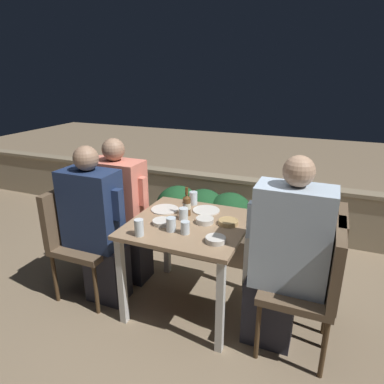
% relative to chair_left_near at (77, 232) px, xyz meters
% --- Properties ---
extents(ground_plane, '(16.00, 16.00, 0.00)m').
position_rel_chair_left_near_xyz_m(ground_plane, '(0.93, 0.17, -0.56)').
color(ground_plane, '#847056').
extents(parapet_wall, '(9.00, 0.18, 0.63)m').
position_rel_chair_left_near_xyz_m(parapet_wall, '(0.93, 1.75, -0.24)').
color(parapet_wall, gray).
rests_on(parapet_wall, ground_plane).
extents(dining_table, '(0.86, 0.84, 0.74)m').
position_rel_chair_left_near_xyz_m(dining_table, '(0.93, 0.17, 0.07)').
color(dining_table, '#937556').
rests_on(dining_table, ground_plane).
extents(planter_hedge, '(1.01, 0.47, 0.69)m').
position_rel_chair_left_near_xyz_m(planter_hedge, '(0.73, 1.02, -0.18)').
color(planter_hedge, brown).
rests_on(planter_hedge, ground_plane).
extents(chair_left_near, '(0.47, 0.47, 0.93)m').
position_rel_chair_left_near_xyz_m(chair_left_near, '(0.00, 0.00, 0.00)').
color(chair_left_near, brown).
rests_on(chair_left_near, ground_plane).
extents(person_navy_jumper, '(0.51, 0.26, 1.29)m').
position_rel_chair_left_near_xyz_m(person_navy_jumper, '(0.21, 0.00, 0.09)').
color(person_navy_jumper, '#282833').
rests_on(person_navy_jumper, ground_plane).
extents(chair_left_far, '(0.47, 0.47, 0.93)m').
position_rel_chair_left_near_xyz_m(chair_left_far, '(0.01, 0.34, 0.00)').
color(chair_left_far, brown).
rests_on(chair_left_far, ground_plane).
extents(person_coral_top, '(0.52, 0.26, 1.29)m').
position_rel_chair_left_near_xyz_m(person_coral_top, '(0.22, 0.34, 0.08)').
color(person_coral_top, '#282833').
rests_on(person_coral_top, ground_plane).
extents(chair_right_near, '(0.47, 0.47, 0.93)m').
position_rel_chair_left_near_xyz_m(chair_right_near, '(1.86, 0.03, 0.00)').
color(chair_right_near, brown).
rests_on(chair_right_near, ground_plane).
extents(person_blue_shirt, '(0.52, 0.26, 1.35)m').
position_rel_chair_left_near_xyz_m(person_blue_shirt, '(1.66, 0.03, 0.11)').
color(person_blue_shirt, '#282833').
rests_on(person_blue_shirt, ground_plane).
extents(chair_right_far, '(0.47, 0.47, 0.93)m').
position_rel_chair_left_near_xyz_m(chair_right_far, '(1.87, 0.29, 0.00)').
color(chair_right_far, brown).
rests_on(chair_right_far, ground_plane).
extents(beer_bottle, '(0.06, 0.06, 0.23)m').
position_rel_chair_left_near_xyz_m(beer_bottle, '(0.86, 0.28, 0.26)').
color(beer_bottle, brown).
rests_on(beer_bottle, dining_table).
extents(plate_0, '(0.22, 0.22, 0.01)m').
position_rel_chair_left_near_xyz_m(plate_0, '(0.98, 0.42, 0.18)').
color(plate_0, silver).
rests_on(plate_0, dining_table).
extents(plate_1, '(0.22, 0.22, 0.01)m').
position_rel_chair_left_near_xyz_m(plate_1, '(0.66, 0.31, 0.18)').
color(plate_1, silver).
rests_on(plate_1, dining_table).
extents(bowl_0, '(0.15, 0.15, 0.03)m').
position_rel_chair_left_near_xyz_m(bowl_0, '(0.76, 0.06, 0.19)').
color(bowl_0, beige).
rests_on(bowl_0, dining_table).
extents(bowl_1, '(0.15, 0.15, 0.03)m').
position_rel_chair_left_near_xyz_m(bowl_1, '(1.21, 0.24, 0.20)').
color(bowl_1, tan).
rests_on(bowl_1, dining_table).
extents(bowl_2, '(0.13, 0.13, 0.04)m').
position_rel_chair_left_near_xyz_m(bowl_2, '(1.05, 0.20, 0.20)').
color(bowl_2, beige).
rests_on(bowl_2, dining_table).
extents(bowl_3, '(0.14, 0.14, 0.04)m').
position_rel_chair_left_near_xyz_m(bowl_3, '(1.22, -0.06, 0.20)').
color(bowl_3, beige).
rests_on(bowl_3, dining_table).
extents(glass_cup_0, '(0.07, 0.07, 0.10)m').
position_rel_chair_left_near_xyz_m(glass_cup_0, '(0.87, -0.02, 0.23)').
color(glass_cup_0, silver).
rests_on(glass_cup_0, dining_table).
extents(glass_cup_1, '(0.07, 0.07, 0.11)m').
position_rel_chair_left_near_xyz_m(glass_cup_1, '(0.83, 0.52, 0.23)').
color(glass_cup_1, silver).
rests_on(glass_cup_1, dining_table).
extents(glass_cup_2, '(0.07, 0.07, 0.09)m').
position_rel_chair_left_near_xyz_m(glass_cup_2, '(0.87, 0.20, 0.22)').
color(glass_cup_2, silver).
rests_on(glass_cup_2, dining_table).
extents(glass_cup_3, '(0.06, 0.06, 0.12)m').
position_rel_chair_left_near_xyz_m(glass_cup_3, '(0.70, -0.16, 0.24)').
color(glass_cup_3, silver).
rests_on(glass_cup_3, dining_table).
extents(glass_cup_4, '(0.06, 0.06, 0.09)m').
position_rel_chair_left_near_xyz_m(glass_cup_4, '(0.98, -0.02, 0.22)').
color(glass_cup_4, silver).
rests_on(glass_cup_4, dining_table).
extents(potted_plant, '(0.41, 0.41, 0.73)m').
position_rel_chair_left_near_xyz_m(potted_plant, '(-0.28, 0.87, -0.12)').
color(potted_plant, '#9E5638').
rests_on(potted_plant, ground_plane).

